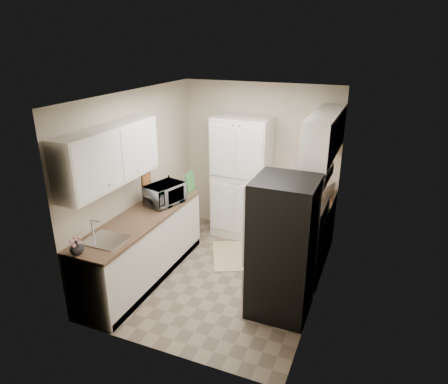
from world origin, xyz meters
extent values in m
plane|color=#7A6B56|center=(0.00, 0.00, 0.00)|extent=(3.20, 3.20, 0.00)
cube|color=#BEB29A|center=(0.00, 1.60, 1.25)|extent=(2.60, 0.04, 2.50)
cube|color=#BEB29A|center=(0.00, -1.60, 1.25)|extent=(2.60, 0.04, 2.50)
cube|color=#BEB29A|center=(-1.30, 0.00, 1.25)|extent=(0.04, 3.20, 2.50)
cube|color=#BEB29A|center=(1.30, 0.00, 1.25)|extent=(0.04, 3.20, 2.50)
cube|color=silver|center=(0.00, 0.00, 2.50)|extent=(2.60, 3.20, 0.04)
cube|color=silver|center=(-1.13, -0.75, 1.83)|extent=(0.33, 1.60, 0.70)
cube|color=silver|center=(1.13, 0.82, 1.89)|extent=(0.33, 1.55, 0.58)
cube|color=#99999E|center=(1.07, 0.39, 1.52)|extent=(0.45, 0.76, 0.13)
cube|color=#B7B7BC|center=(-0.99, -1.15, 0.93)|extent=(0.45, 0.40, 0.02)
cube|color=brown|center=(-1.29, 0.20, 1.18)|extent=(0.02, 0.22, 0.22)
cube|color=silver|center=(-0.20, 1.32, 1.00)|extent=(0.90, 0.55, 2.00)
cube|color=silver|center=(-0.99, -0.43, 0.44)|extent=(0.60, 2.30, 0.88)
cube|color=brown|center=(-0.99, -0.43, 0.90)|extent=(0.63, 2.33, 0.04)
cube|color=silver|center=(0.99, 1.19, 0.44)|extent=(0.60, 0.80, 0.88)
cube|color=brown|center=(0.99, 1.19, 0.90)|extent=(0.63, 0.83, 0.04)
cube|color=#B7B7BC|center=(0.97, 0.39, 0.45)|extent=(0.64, 0.76, 0.90)
cube|color=black|center=(0.97, 0.39, 0.92)|extent=(0.66, 0.78, 0.03)
cube|color=black|center=(1.26, 0.39, 1.02)|extent=(0.06, 0.76, 0.22)
cube|color=pink|center=(0.60, 0.25, 0.55)|extent=(0.01, 0.16, 0.42)
cube|color=#EFE2C3|center=(0.60, 0.49, 0.55)|extent=(0.01, 0.16, 0.42)
cube|color=#B7B7BC|center=(0.94, -0.41, 0.85)|extent=(0.70, 0.72, 1.70)
imported|color=silver|center=(-0.91, 0.08, 1.07)|extent=(0.49, 0.61, 0.29)
cylinder|color=black|center=(-1.02, 0.40, 1.06)|extent=(0.07, 0.07, 0.29)
imported|color=silver|center=(-1.09, -1.52, 1.00)|extent=(0.20, 0.20, 0.16)
cube|color=#37813D|center=(-0.81, 0.67, 1.07)|extent=(0.02, 0.24, 0.30)
cube|color=#B5B6BB|center=(1.07, 1.16, 1.03)|extent=(0.43, 0.48, 0.23)
cube|color=tan|center=(-0.06, 0.55, 0.01)|extent=(0.89, 1.06, 0.01)
camera|label=1|loc=(1.87, -4.46, 3.15)|focal=32.00mm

